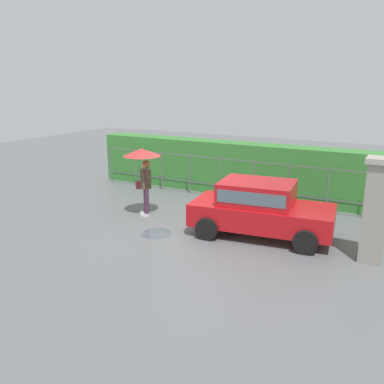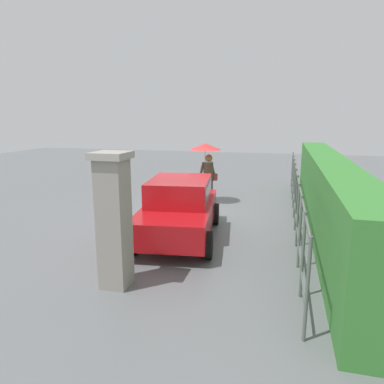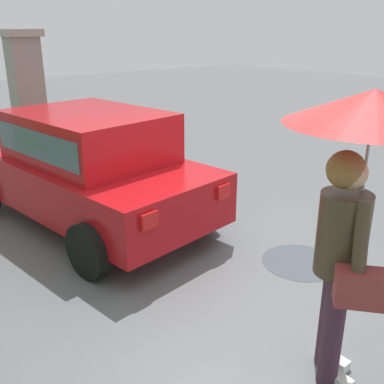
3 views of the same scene
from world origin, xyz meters
name	(u,v)px [view 1 (image 1 of 3)]	position (x,y,z in m)	size (l,w,h in m)	color
ground_plane	(195,227)	(0.00, 0.00, 0.00)	(40.00, 40.00, 0.00)	slate
car	(260,207)	(1.79, 0.31, 0.80)	(3.90, 2.24, 1.48)	#B71116
pedestrian	(143,164)	(-1.90, 0.20, 1.63)	(1.12, 1.12, 2.10)	#47283D
gate_pillar	(375,210)	(4.61, -0.03, 1.24)	(0.60, 0.60, 2.42)	gray
fence_section	(236,177)	(-0.12, 3.17, 0.83)	(11.17, 0.05, 1.50)	#59605B
hedge_row	(245,169)	(-0.12, 4.00, 0.95)	(12.12, 0.90, 1.90)	#387F33
puddle_near	(156,233)	(-0.70, -0.94, 0.00)	(0.85, 0.85, 0.00)	#4C545B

